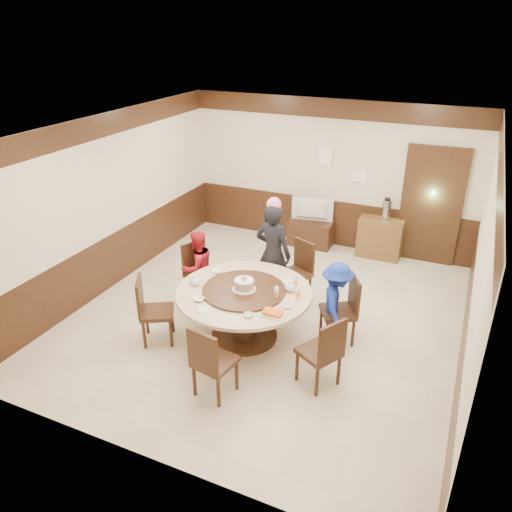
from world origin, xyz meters
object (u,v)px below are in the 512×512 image
at_px(banquet_table, 244,305).
at_px(shrimp_platter, 273,313).
at_px(tv_stand, 311,233).
at_px(person_standing, 273,254).
at_px(person_red, 198,267).
at_px(side_cabinet, 380,238).
at_px(television, 312,210).
at_px(person_blue, 336,303).
at_px(birthday_cake, 244,284).
at_px(thermos, 386,210).

distance_m(banquet_table, shrimp_platter, 0.76).
bearing_deg(shrimp_platter, tv_stand, 101.22).
height_order(person_standing, person_red, person_standing).
distance_m(shrimp_platter, side_cabinet, 3.90).
relative_size(person_standing, television, 2.03).
bearing_deg(person_blue, birthday_cake, 92.73).
bearing_deg(tv_stand, person_blue, -65.63).
distance_m(person_standing, person_blue, 1.38).
relative_size(person_standing, thermos, 4.32).
bearing_deg(birthday_cake, banquet_table, 133.82).
relative_size(person_blue, thermos, 3.12).
bearing_deg(thermos, person_blue, -91.35).
xyz_separation_m(person_blue, television, (-1.33, 2.94, 0.14)).
height_order(banquet_table, thermos, thermos).
distance_m(banquet_table, birthday_cake, 0.32).
relative_size(person_standing, side_cabinet, 2.05).
xyz_separation_m(shrimp_platter, tv_stand, (-0.76, 3.81, -0.53)).
distance_m(person_standing, birthday_cake, 1.11).
bearing_deg(person_blue, shrimp_platter, 127.13).
bearing_deg(shrimp_platter, person_standing, 112.28).
bearing_deg(person_standing, tv_stand, -78.48).
relative_size(person_blue, tv_stand, 1.40).
height_order(birthday_cake, shrimp_platter, birthday_cake).
distance_m(television, side_cabinet, 1.39).
relative_size(person_standing, tv_stand, 1.93).
relative_size(birthday_cake, thermos, 0.86).
height_order(person_red, tv_stand, person_red).
xyz_separation_m(banquet_table, tv_stand, (-0.17, 3.40, -0.28)).
relative_size(person_red, side_cabinet, 1.47).
height_order(shrimp_platter, side_cabinet, shrimp_platter).
distance_m(birthday_cake, television, 3.42).
xyz_separation_m(television, side_cabinet, (1.34, 0.03, -0.36)).
bearing_deg(birthday_cake, person_red, 149.99).
height_order(tv_stand, television, television).
relative_size(person_red, person_blue, 0.99).
distance_m(shrimp_platter, thermos, 3.90).
xyz_separation_m(banquet_table, person_standing, (-0.03, 1.10, 0.29)).
bearing_deg(person_red, person_blue, 109.94).
distance_m(person_red, side_cabinet, 3.62).
relative_size(tv_stand, television, 1.05).
distance_m(person_standing, shrimp_platter, 1.63).
distance_m(tv_stand, television, 0.48).
bearing_deg(side_cabinet, banquet_table, -108.95).
xyz_separation_m(person_standing, person_blue, (1.20, -0.64, -0.23)).
height_order(person_blue, thermos, person_blue).
xyz_separation_m(birthday_cake, thermos, (1.23, 3.44, 0.09)).
height_order(television, thermos, thermos).
height_order(birthday_cake, television, birthday_cake).
xyz_separation_m(shrimp_platter, thermos, (0.65, 3.84, 0.16)).
distance_m(banquet_table, person_blue, 1.26).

